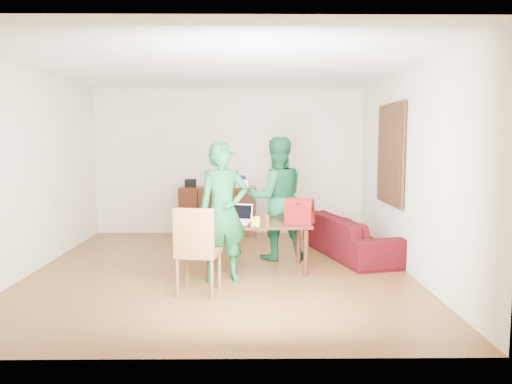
{
  "coord_description": "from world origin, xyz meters",
  "views": [
    {
      "loc": [
        0.41,
        -6.61,
        1.76
      ],
      "look_at": [
        0.48,
        0.2,
        1.05
      ],
      "focal_mm": 35.0,
      "sensor_mm": 36.0,
      "label": 1
    }
  ],
  "objects_px": {
    "bottle": "(267,220)",
    "person_near": "(223,212)",
    "person_far": "(277,198)",
    "table": "(256,228)",
    "sofa": "(352,236)",
    "red_bag": "(299,214)",
    "chair": "(198,268)",
    "laptop": "(237,219)"
  },
  "relations": [
    {
      "from": "laptop",
      "to": "bottle",
      "type": "bearing_deg",
      "value": -23.21
    },
    {
      "from": "chair",
      "to": "sofa",
      "type": "bearing_deg",
      "value": 50.51
    },
    {
      "from": "bottle",
      "to": "person_near",
      "type": "bearing_deg",
      "value": -164.34
    },
    {
      "from": "table",
      "to": "person_near",
      "type": "xyz_separation_m",
      "value": [
        -0.41,
        -0.5,
        0.29
      ]
    },
    {
      "from": "table",
      "to": "sofa",
      "type": "bearing_deg",
      "value": 26.88
    },
    {
      "from": "person_near",
      "to": "chair",
      "type": "bearing_deg",
      "value": -134.35
    },
    {
      "from": "person_far",
      "to": "laptop",
      "type": "distance_m",
      "value": 0.93
    },
    {
      "from": "person_near",
      "to": "person_far",
      "type": "height_order",
      "value": "person_far"
    },
    {
      "from": "chair",
      "to": "person_far",
      "type": "bearing_deg",
      "value": 69.28
    },
    {
      "from": "table",
      "to": "red_bag",
      "type": "relative_size",
      "value": 4.06
    },
    {
      "from": "chair",
      "to": "bottle",
      "type": "height_order",
      "value": "chair"
    },
    {
      "from": "table",
      "to": "bottle",
      "type": "bearing_deg",
      "value": -71.9
    },
    {
      "from": "bottle",
      "to": "chair",
      "type": "bearing_deg",
      "value": -139.73
    },
    {
      "from": "person_near",
      "to": "red_bag",
      "type": "bearing_deg",
      "value": 2.57
    },
    {
      "from": "chair",
      "to": "bottle",
      "type": "xyz_separation_m",
      "value": [
        0.81,
        0.68,
        0.45
      ]
    },
    {
      "from": "person_near",
      "to": "sofa",
      "type": "distance_m",
      "value": 2.39
    },
    {
      "from": "laptop",
      "to": "sofa",
      "type": "bearing_deg",
      "value": 42.75
    },
    {
      "from": "chair",
      "to": "sofa",
      "type": "height_order",
      "value": "chair"
    },
    {
      "from": "table",
      "to": "chair",
      "type": "xyz_separation_m",
      "value": [
        -0.67,
        -1.03,
        -0.29
      ]
    },
    {
      "from": "laptop",
      "to": "sofa",
      "type": "distance_m",
      "value": 1.98
    },
    {
      "from": "red_bag",
      "to": "person_near",
      "type": "bearing_deg",
      "value": -139.41
    },
    {
      "from": "bottle",
      "to": "person_far",
      "type": "bearing_deg",
      "value": 80.29
    },
    {
      "from": "table",
      "to": "person_far",
      "type": "bearing_deg",
      "value": 62.13
    },
    {
      "from": "person_far",
      "to": "sofa",
      "type": "xyz_separation_m",
      "value": [
        1.16,
        0.18,
        -0.6
      ]
    },
    {
      "from": "chair",
      "to": "red_bag",
      "type": "bearing_deg",
      "value": 45.23
    },
    {
      "from": "person_far",
      "to": "red_bag",
      "type": "distance_m",
      "value": 0.85
    },
    {
      "from": "person_far",
      "to": "red_bag",
      "type": "relative_size",
      "value": 5.03
    },
    {
      "from": "table",
      "to": "red_bag",
      "type": "height_order",
      "value": "red_bag"
    },
    {
      "from": "table",
      "to": "bottle",
      "type": "xyz_separation_m",
      "value": [
        0.14,
        -0.34,
        0.17
      ]
    },
    {
      "from": "table",
      "to": "laptop",
      "type": "height_order",
      "value": "laptop"
    },
    {
      "from": "table",
      "to": "person_near",
      "type": "distance_m",
      "value": 0.71
    },
    {
      "from": "person_far",
      "to": "table",
      "type": "bearing_deg",
      "value": 54.21
    },
    {
      "from": "chair",
      "to": "laptop",
      "type": "xyz_separation_m",
      "value": [
        0.42,
        0.99,
        0.41
      ]
    },
    {
      "from": "sofa",
      "to": "bottle",
      "type": "bearing_deg",
      "value": 117.27
    },
    {
      "from": "chair",
      "to": "table",
      "type": "bearing_deg",
      "value": 66.01
    },
    {
      "from": "bottle",
      "to": "red_bag",
      "type": "xyz_separation_m",
      "value": [
        0.43,
        0.22,
        0.04
      ]
    },
    {
      "from": "person_near",
      "to": "person_far",
      "type": "bearing_deg",
      "value": 40.25
    },
    {
      "from": "bottle",
      "to": "red_bag",
      "type": "distance_m",
      "value": 0.49
    },
    {
      "from": "person_far",
      "to": "laptop",
      "type": "bearing_deg",
      "value": 40.48
    },
    {
      "from": "bottle",
      "to": "sofa",
      "type": "relative_size",
      "value": 0.09
    },
    {
      "from": "bottle",
      "to": "red_bag",
      "type": "height_order",
      "value": "red_bag"
    },
    {
      "from": "chair",
      "to": "laptop",
      "type": "relative_size",
      "value": 2.63
    }
  ]
}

